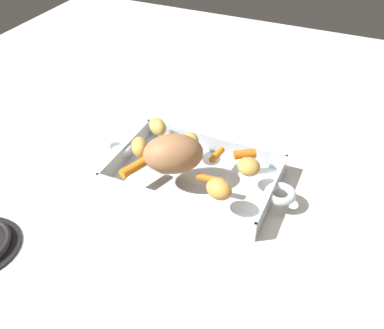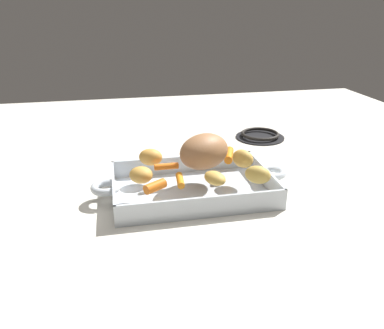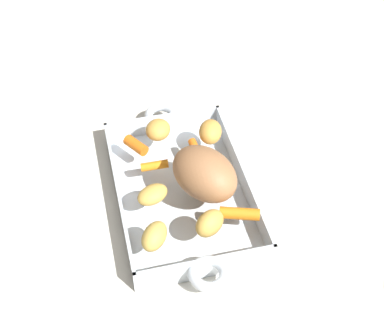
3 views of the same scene
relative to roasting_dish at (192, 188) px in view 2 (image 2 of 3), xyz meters
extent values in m
plane|color=silver|center=(0.00, 0.00, -0.01)|extent=(2.05, 2.05, 0.00)
cube|color=silver|center=(0.00, 0.00, -0.01)|extent=(0.37, 0.24, 0.01)
cube|color=silver|center=(0.00, 0.12, 0.01)|extent=(0.37, 0.01, 0.05)
cube|color=silver|center=(0.00, -0.12, 0.01)|extent=(0.37, 0.01, 0.05)
cube|color=silver|center=(0.18, 0.00, 0.01)|extent=(0.01, 0.24, 0.05)
cube|color=silver|center=(-0.18, 0.00, 0.01)|extent=(0.01, 0.24, 0.05)
torus|color=silver|center=(0.20, 0.00, 0.02)|extent=(0.07, 0.07, 0.02)
torus|color=silver|center=(-0.20, 0.00, 0.02)|extent=(0.07, 0.07, 0.02)
ellipsoid|color=#9F6B44|center=(0.04, 0.03, 0.08)|extent=(0.16, 0.15, 0.08)
cylinder|color=orange|center=(-0.09, -0.07, 0.05)|extent=(0.05, 0.04, 0.02)
cylinder|color=orange|center=(0.11, 0.08, 0.05)|extent=(0.04, 0.07, 0.02)
cylinder|color=orange|center=(-0.05, 0.04, 0.04)|extent=(0.06, 0.02, 0.02)
cylinder|color=orange|center=(-0.04, -0.04, 0.04)|extent=(0.02, 0.05, 0.02)
ellipsoid|color=gold|center=(-0.12, -0.02, 0.05)|extent=(0.07, 0.07, 0.04)
ellipsoid|color=gold|center=(0.13, 0.02, 0.06)|extent=(0.06, 0.07, 0.04)
ellipsoid|color=gold|center=(-0.09, 0.08, 0.06)|extent=(0.07, 0.06, 0.04)
ellipsoid|color=gold|center=(0.13, -0.07, 0.06)|extent=(0.07, 0.06, 0.04)
ellipsoid|color=gold|center=(0.04, -0.06, 0.05)|extent=(0.06, 0.07, 0.03)
cylinder|color=black|center=(0.30, 0.35, -0.01)|extent=(0.16, 0.16, 0.01)
torus|color=black|center=(0.30, 0.35, 0.00)|extent=(0.13, 0.13, 0.01)
camera|label=1|loc=(-0.31, 0.70, 0.65)|focal=40.84mm
camera|label=2|loc=(-0.17, -0.81, 0.41)|focal=36.58mm
camera|label=3|loc=(0.67, -0.14, 0.78)|focal=52.34mm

